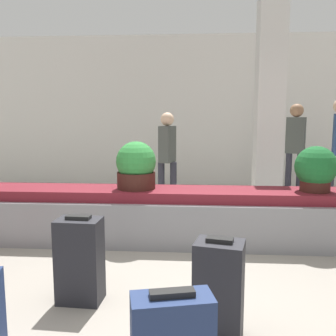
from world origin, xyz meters
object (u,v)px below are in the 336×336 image
object	(u,v)px
potted_plant_2	(136,167)
traveler_0	(167,152)
suitcase_1	(80,260)
suitcase_4	(219,289)
potted_plant_1	(316,169)
traveler_2	(295,142)
pillar	(269,109)

from	to	relation	value
potted_plant_2	traveler_0	distance (m)	1.76
suitcase_1	traveler_0	distance (m)	3.34
suitcase_4	potted_plant_1	size ratio (longest dim) A/B	1.34
suitcase_4	potted_plant_1	xyz separation A→B (m)	(1.20, 1.91, 0.56)
suitcase_4	potted_plant_1	bearing A→B (deg)	70.35
traveler_2	pillar	bearing A→B (deg)	-95.70
potted_plant_1	traveler_0	world-z (taller)	traveler_0
potted_plant_1	traveler_0	distance (m)	2.53
potted_plant_2	traveler_2	distance (m)	3.61
pillar	potted_plant_2	distance (m)	2.39
pillar	potted_plant_2	world-z (taller)	pillar
suitcase_4	potted_plant_2	distance (m)	2.19
suitcase_1	suitcase_4	distance (m)	1.16
potted_plant_2	potted_plant_1	bearing A→B (deg)	-0.65
suitcase_4	traveler_0	size ratio (longest dim) A/B	0.45
pillar	potted_plant_2	xyz separation A→B (m)	(-1.79, -1.42, -0.70)
traveler_2	suitcase_4	bearing A→B (deg)	-84.48
potted_plant_2	pillar	bearing A→B (deg)	38.30
pillar	traveler_2	bearing A→B (deg)	58.76
traveler_2	potted_plant_1	bearing A→B (deg)	-74.16
traveler_2	traveler_0	bearing A→B (deg)	-133.75
suitcase_4	traveler_0	world-z (taller)	traveler_0
potted_plant_1	potted_plant_2	world-z (taller)	potted_plant_2
pillar	potted_plant_1	bearing A→B (deg)	-79.47
suitcase_4	traveler_0	xyz separation A→B (m)	(-0.62, 3.67, 0.58)
suitcase_4	traveler_2	distance (m)	4.87
pillar	potted_plant_2	size ratio (longest dim) A/B	5.70
traveler_0	traveler_2	distance (m)	2.43
pillar	potted_plant_1	size ratio (longest dim) A/B	6.16
suitcase_1	potted_plant_1	distance (m)	2.79
suitcase_1	potted_plant_2	xyz separation A→B (m)	(0.22, 1.52, 0.56)
pillar	suitcase_1	bearing A→B (deg)	-124.50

